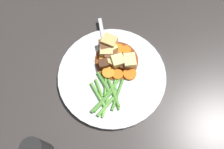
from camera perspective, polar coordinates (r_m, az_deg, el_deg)
The scene contains 34 objects.
ground_plane at distance 0.62m, azimuth -0.00°, elevation -0.51°, with size 3.00×3.00×0.00m, color #383330.
dinner_plate at distance 0.61m, azimuth -0.00°, elevation -0.26°, with size 0.28×0.28×0.01m, color white.
stew_sauce at distance 0.62m, azimuth 1.14°, elevation 3.48°, with size 0.12×0.12×0.00m, color brown.
carrot_slice_0 at distance 0.63m, azimuth 1.66°, elevation 6.28°, with size 0.03×0.03×0.01m, color orange.
carrot_slice_1 at distance 0.60m, azimuth 4.41°, elevation 0.20°, with size 0.03×0.03×0.01m, color orange.
carrot_slice_2 at distance 0.60m, azimuth -0.89°, elevation 0.56°, with size 0.03×0.03×0.01m, color orange.
carrot_slice_3 at distance 0.63m, azimuth 3.51°, elevation 6.01°, with size 0.02×0.02×0.01m, color orange.
carrot_slice_4 at distance 0.62m, azimuth 1.24°, elevation 4.53°, with size 0.03×0.03×0.01m, color orange.
carrot_slice_5 at distance 0.60m, azimuth 1.47°, elevation 0.17°, with size 0.03×0.03×0.01m, color orange.
carrot_slice_6 at distance 0.62m, azimuth -1.53°, elevation 3.99°, with size 0.04×0.04×0.01m, color orange.
potato_chunk_0 at distance 0.60m, azimuth 4.37°, elevation 3.27°, with size 0.04×0.03×0.03m, color #EAD68C.
potato_chunk_1 at distance 0.60m, azimuth 1.46°, elevation 3.25°, with size 0.03×0.03×0.03m, color #EAD68C.
potato_chunk_2 at distance 0.63m, azimuth -0.65°, elevation 7.98°, with size 0.03×0.04×0.03m, color #DBBC6B.
potato_chunk_3 at distance 0.62m, azimuth -0.22°, elevation 6.61°, with size 0.03×0.03×0.03m, color #E5CC7A.
potato_chunk_4 at distance 0.61m, azimuth 0.00°, elevation 3.22°, with size 0.03×0.02×0.02m, color #DBBC6B.
potato_chunk_5 at distance 0.62m, azimuth -1.40°, elevation 5.81°, with size 0.03×0.03×0.03m, color #E5CC7A.
meat_chunk_0 at distance 0.60m, azimuth 3.23°, elevation 2.21°, with size 0.02×0.03×0.02m, color #4C2B19.
meat_chunk_1 at distance 0.61m, azimuth -0.22°, elevation 4.85°, with size 0.03×0.03×0.02m, color brown.
meat_chunk_2 at distance 0.60m, azimuth -2.11°, elevation 2.53°, with size 0.02×0.02×0.02m, color #4C2B19.
meat_chunk_3 at distance 0.63m, azimuth -1.79°, elevation 7.07°, with size 0.03×0.03×0.03m, color brown.
green_bean_0 at distance 0.57m, azimuth -1.78°, elevation -7.90°, with size 0.01×0.01×0.06m, color #66AD42.
green_bean_1 at distance 0.59m, azimuth -1.62°, elevation -1.67°, with size 0.01×0.01×0.08m, color #599E38.
green_bean_2 at distance 0.58m, azimuth 1.34°, elevation -5.02°, with size 0.01×0.01×0.08m, color #4C8E33.
green_bean_3 at distance 0.57m, azimuth -2.73°, elevation -6.83°, with size 0.01×0.01×0.07m, color #4C8E33.
green_bean_4 at distance 0.58m, azimuth -3.47°, elevation -5.13°, with size 0.01×0.01×0.07m, color #66AD42.
green_bean_5 at distance 0.57m, azimuth -1.01°, elevation -7.25°, with size 0.01×0.01×0.07m, color #66AD42.
green_bean_6 at distance 0.58m, azimuth -1.77°, elevation -6.20°, with size 0.01×0.01×0.08m, color #4C8E33.
green_bean_7 at distance 0.58m, azimuth 0.41°, elevation -4.59°, with size 0.01×0.01×0.08m, color #599E38.
green_bean_8 at distance 0.59m, azimuth -3.26°, elevation -3.36°, with size 0.01×0.01×0.05m, color #66AD42.
green_bean_9 at distance 0.58m, azimuth 0.75°, elevation -3.91°, with size 0.01×0.01×0.08m, color #66AD42.
green_bean_10 at distance 0.58m, azimuth 1.09°, elevation -5.13°, with size 0.01×0.01×0.08m, color #4C8E33.
green_bean_11 at distance 0.59m, azimuth -2.22°, elevation -1.85°, with size 0.01×0.01×0.06m, color #4C8E33.
green_bean_12 at distance 0.59m, azimuth 0.49°, elevation -2.72°, with size 0.01×0.01×0.07m, color #599E38.
fork at distance 0.64m, azimuth -1.82°, elevation 7.06°, with size 0.17×0.07×0.00m.
Camera 1 is at (-0.23, -0.04, 0.57)m, focal length 36.92 mm.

